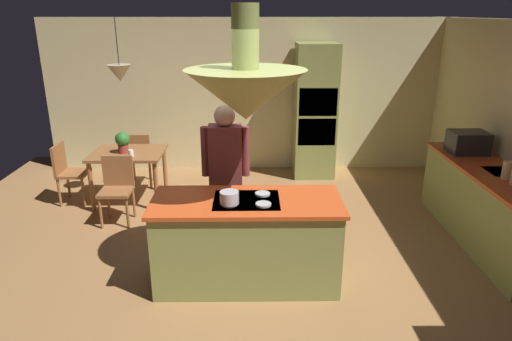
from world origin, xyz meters
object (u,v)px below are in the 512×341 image
at_px(kitchen_island, 247,241).
at_px(canister_tea, 508,170).
at_px(chair_by_back_wall, 139,156).
at_px(cooking_pot_on_cooktop, 229,198).
at_px(chair_facing_island, 117,185).
at_px(oven_tower, 315,112).
at_px(potted_plant_on_table, 123,141).
at_px(microwave_on_counter, 468,142).
at_px(dining_table, 128,159).
at_px(cup_on_table, 131,153).
at_px(chair_at_corner, 67,169).
at_px(person_at_island, 226,170).

xyz_separation_m(kitchen_island, canister_tea, (2.84, 0.56, 0.55)).
relative_size(chair_by_back_wall, cooking_pot_on_cooktop, 4.83).
xyz_separation_m(chair_facing_island, chair_by_back_wall, (0.00, 1.26, 0.00)).
bearing_deg(canister_tea, oven_tower, 122.93).
bearing_deg(potted_plant_on_table, microwave_on_counter, -6.59).
height_order(oven_tower, potted_plant_on_table, oven_tower).
relative_size(dining_table, chair_facing_island, 1.16).
relative_size(oven_tower, cup_on_table, 24.17).
relative_size(chair_facing_island, chair_by_back_wall, 1.00).
bearing_deg(chair_at_corner, kitchen_island, -129.13).
relative_size(kitchen_island, potted_plant_on_table, 6.21).
xyz_separation_m(potted_plant_on_table, cup_on_table, (0.14, -0.16, -0.12)).
bearing_deg(person_at_island, cup_on_table, 137.98).
bearing_deg(dining_table, canister_tea, -18.77).
bearing_deg(microwave_on_counter, chair_by_back_wall, 165.13).
distance_m(kitchen_island, microwave_on_counter, 3.28).
height_order(cup_on_table, canister_tea, canister_tea).
bearing_deg(microwave_on_counter, potted_plant_on_table, 173.41).
height_order(kitchen_island, dining_table, kitchen_island).
height_order(chair_facing_island, chair_by_back_wall, same).
bearing_deg(cup_on_table, kitchen_island, -49.87).
relative_size(chair_by_back_wall, microwave_on_counter, 1.89).
bearing_deg(oven_tower, chair_at_corner, -162.75).
distance_m(kitchen_island, dining_table, 2.71).
distance_m(person_at_island, chair_at_corner, 2.79).
bearing_deg(person_at_island, chair_facing_island, 151.25).
height_order(canister_tea, cooking_pot_on_cooktop, canister_tea).
height_order(person_at_island, chair_facing_island, person_at_island).
distance_m(chair_by_back_wall, cup_on_table, 0.89).
xyz_separation_m(person_at_island, chair_at_corner, (-2.35, 1.43, -0.48)).
bearing_deg(chair_facing_island, canister_tea, -11.38).
distance_m(kitchen_island, chair_by_back_wall, 3.22).
bearing_deg(potted_plant_on_table, canister_tea, -18.09).
bearing_deg(kitchen_island, microwave_on_counter, 28.21).
relative_size(kitchen_island, dining_table, 1.85).
bearing_deg(kitchen_island, cooking_pot_on_cooktop, -140.91).
bearing_deg(cooking_pot_on_cooktop, cup_on_table, 125.37).
bearing_deg(chair_facing_island, potted_plant_on_table, 93.94).
height_order(kitchen_island, cooking_pot_on_cooktop, cooking_pot_on_cooktop).
bearing_deg(cup_on_table, potted_plant_on_table, 132.17).
bearing_deg(dining_table, oven_tower, 22.21).
distance_m(dining_table, person_at_island, 2.08).
relative_size(chair_facing_island, cup_on_table, 9.67).
bearing_deg(kitchen_island, dining_table, 128.99).
xyz_separation_m(chair_at_corner, cooking_pot_on_cooktop, (2.42, -2.23, 0.48)).
distance_m(potted_plant_on_table, cup_on_table, 0.24).
bearing_deg(canister_tea, chair_facing_island, 168.62).
bearing_deg(potted_plant_on_table, cup_on_table, -47.83).
xyz_separation_m(kitchen_island, chair_at_corner, (-2.58, 2.10, 0.05)).
xyz_separation_m(person_at_island, chair_facing_island, (-1.47, 0.80, -0.48)).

